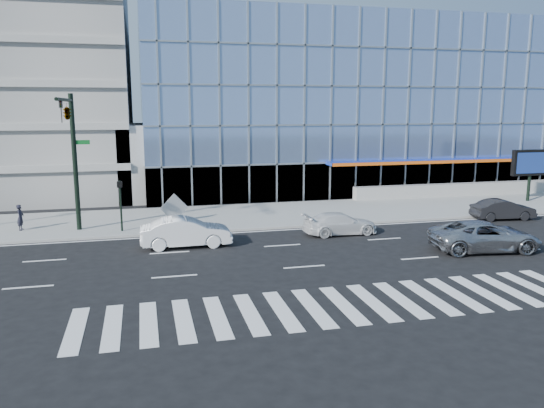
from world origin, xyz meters
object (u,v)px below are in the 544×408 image
Objects in this scene: ped_signal_post at (120,198)px; white_suv at (340,224)px; dark_sedan at (503,210)px; silver_suv at (485,236)px; white_sedan at (186,232)px; traffic_signal at (70,129)px; pedestrian at (20,217)px; marquee_sign at (531,164)px; tilted_panel at (174,208)px.

white_suv is (12.47, -3.24, -1.50)m from ped_signal_post.
ped_signal_post reaches higher than dark_sedan.
white_sedan is (-15.03, 4.53, 0.01)m from silver_suv.
pedestrian is at bearing 148.27° from traffic_signal.
traffic_signal is 2.67× the size of ped_signal_post.
ped_signal_post is 6.20m from pedestrian.
silver_suv is at bearing -107.07° from pedestrian.
pedestrian is at bearing 88.78° from dark_sedan.
silver_suv is at bearing -132.20° from white_suv.
ped_signal_post is 0.75× the size of marquee_sign.
dark_sedan is at bearing -23.71° from tilted_panel.
pedestrian is at bearing 73.64° from white_suv.
ped_signal_post reaches higher than white_suv.
marquee_sign reaches higher than silver_suv.
marquee_sign is at bearing -11.12° from tilted_panel.
silver_suv is 7.94m from white_suv.
silver_suv is (-12.03, -11.49, -2.29)m from marquee_sign.
traffic_signal is at bearing 92.30° from dark_sedan.
ped_signal_post is (2.50, 0.37, -4.02)m from traffic_signal.
dark_sedan reaches higher than white_suv.
silver_suv is (20.97, -8.07, -5.38)m from traffic_signal.
marquee_sign is at bearing 5.92° from traffic_signal.
dark_sedan is (12.00, 1.30, 0.04)m from white_suv.
marquee_sign reaches higher than tilted_panel.
white_sedan is at bearing 80.98° from silver_suv.
marquee_sign is 0.97× the size of dark_sedan.
ped_signal_post is 12.97m from white_suv.
dark_sedan is at bearing -3.33° from traffic_signal.
white_sedan is at bearing -101.09° from tilted_panel.
silver_suv is 1.28× the size of white_suv.
traffic_signal is 2.00× the size of marquee_sign.
ped_signal_post is at bearing 74.16° from white_suv.
white_suv is at bearing -99.52° from pedestrian.
white_sedan is at bearing -48.63° from ped_signal_post.
pedestrian is (-18.31, 4.93, 0.28)m from white_suv.
ped_signal_post is 20.36m from silver_suv.
traffic_signal reaches higher than pedestrian.
traffic_signal is at bearing -171.48° from ped_signal_post.
traffic_signal is 7.93m from tilted_panel.
dark_sedan is 30.53m from pedestrian.
silver_suv is at bearing 142.92° from dark_sedan.
white_suv is at bearing -85.53° from white_sedan.
traffic_signal is 6.55m from pedestrian.
white_sedan reaches higher than silver_suv.
tilted_panel is at bearing -83.81° from pedestrian.
ped_signal_post is at bearing 73.18° from silver_suv.
tilted_panel is (3.18, 1.79, -1.07)m from ped_signal_post.
white_sedan reaches higher than white_suv.
silver_suv reaches higher than dark_sedan.
dark_sedan is (21.03, 1.97, -0.12)m from white_sedan.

